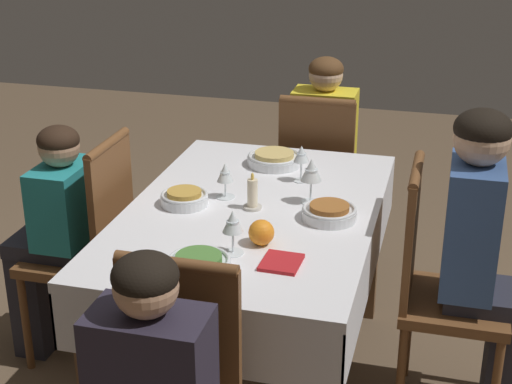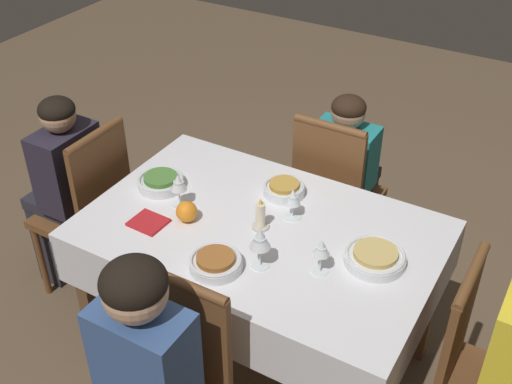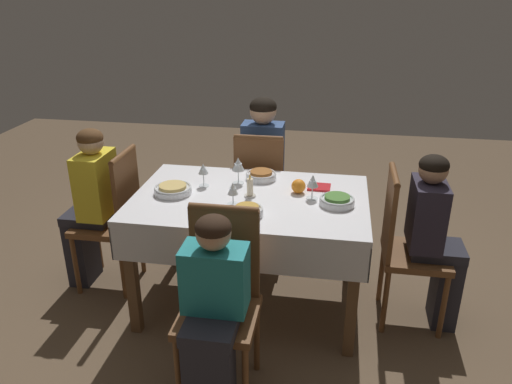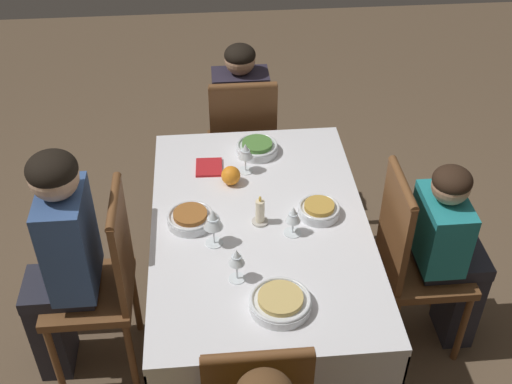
% 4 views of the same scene
% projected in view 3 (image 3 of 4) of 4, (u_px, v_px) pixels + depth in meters
% --- Properties ---
extents(ground_plane, '(8.00, 8.00, 0.00)m').
position_uv_depth(ground_plane, '(251.00, 302.00, 3.26)').
color(ground_plane, brown).
extents(dining_table, '(1.39, 0.90, 0.76)m').
position_uv_depth(dining_table, '(250.00, 211.00, 2.99)').
color(dining_table, silver).
rests_on(dining_table, ground_plane).
extents(chair_south, '(0.38, 0.38, 0.96)m').
position_uv_depth(chair_south, '(261.00, 188.00, 3.67)').
color(chair_south, brown).
rests_on(chair_south, ground_plane).
extents(chair_west, '(0.38, 0.38, 0.96)m').
position_uv_depth(chair_west, '(405.00, 242.00, 2.92)').
color(chair_west, brown).
rests_on(chair_west, ground_plane).
extents(chair_east, '(0.38, 0.38, 0.96)m').
position_uv_depth(chair_east, '(114.00, 214.00, 3.26)').
color(chair_east, brown).
rests_on(chair_east, ground_plane).
extents(chair_north, '(0.38, 0.38, 0.96)m').
position_uv_depth(chair_north, '(221.00, 294.00, 2.44)').
color(chair_north, brown).
rests_on(chair_north, ground_plane).
extents(person_adult_denim, '(0.30, 0.34, 1.18)m').
position_uv_depth(person_adult_denim, '(264.00, 163.00, 3.75)').
color(person_adult_denim, '#282833').
rests_on(person_adult_denim, ground_plane).
extents(person_child_dark, '(0.33, 0.30, 1.07)m').
position_uv_depth(person_child_dark, '(435.00, 235.00, 2.87)').
color(person_child_dark, '#282833').
rests_on(person_child_dark, ground_plane).
extents(person_child_yellow, '(0.33, 0.30, 1.10)m').
position_uv_depth(person_child_yellow, '(90.00, 202.00, 3.26)').
color(person_child_yellow, '#282833').
rests_on(person_child_yellow, ground_plane).
extents(person_child_teal, '(0.30, 0.33, 1.00)m').
position_uv_depth(person_child_teal, '(213.00, 311.00, 2.28)').
color(person_child_teal, '#282833').
rests_on(person_child_teal, ground_plane).
extents(bowl_south, '(0.19, 0.19, 0.06)m').
position_uv_depth(bowl_south, '(261.00, 175.00, 3.20)').
color(bowl_south, silver).
rests_on(bowl_south, dining_table).
extents(wine_glass_south, '(0.08, 0.08, 0.17)m').
position_uv_depth(wine_glass_south, '(238.00, 165.00, 3.10)').
color(wine_glass_south, white).
rests_on(wine_glass_south, dining_table).
extents(bowl_west, '(0.20, 0.20, 0.06)m').
position_uv_depth(bowl_west, '(337.00, 200.00, 2.84)').
color(bowl_west, silver).
rests_on(bowl_west, dining_table).
extents(wine_glass_west, '(0.07, 0.07, 0.15)m').
position_uv_depth(wine_glass_west, '(313.00, 182.00, 2.89)').
color(wine_glass_west, white).
rests_on(wine_glass_west, dining_table).
extents(bowl_east, '(0.23, 0.23, 0.06)m').
position_uv_depth(bowl_east, '(173.00, 189.00, 2.99)').
color(bowl_east, silver).
rests_on(bowl_east, dining_table).
extents(wine_glass_east, '(0.06, 0.06, 0.15)m').
position_uv_depth(wine_glass_east, '(203.00, 170.00, 3.07)').
color(wine_glass_east, white).
rests_on(wine_glass_east, dining_table).
extents(bowl_north, '(0.18, 0.18, 0.06)m').
position_uv_depth(bowl_north, '(247.00, 211.00, 2.71)').
color(bowl_north, silver).
rests_on(bowl_north, dining_table).
extents(wine_glass_north, '(0.07, 0.07, 0.14)m').
position_uv_depth(wine_glass_north, '(233.00, 190.00, 2.82)').
color(wine_glass_north, white).
rests_on(wine_glass_north, dining_table).
extents(candle_centerpiece, '(0.07, 0.07, 0.14)m').
position_uv_depth(candle_centerpiece, '(249.00, 189.00, 2.94)').
color(candle_centerpiece, beige).
rests_on(candle_centerpiece, dining_table).
extents(orange_fruit, '(0.09, 0.09, 0.09)m').
position_uv_depth(orange_fruit, '(298.00, 186.00, 2.99)').
color(orange_fruit, orange).
rests_on(orange_fruit, dining_table).
extents(napkin_red_folded, '(0.14, 0.12, 0.01)m').
position_uv_depth(napkin_red_folded, '(319.00, 187.00, 3.07)').
color(napkin_red_folded, red).
rests_on(napkin_red_folded, dining_table).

